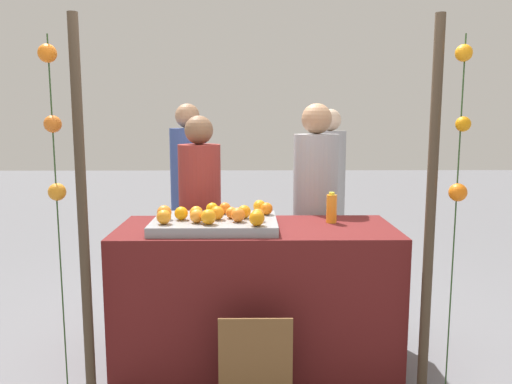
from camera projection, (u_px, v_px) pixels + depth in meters
The scene contains 29 objects.
ground_plane at pixel (256, 357), 3.33m from camera, with size 24.00×24.00×0.00m, color slate.
stall_counter at pixel (256, 293), 3.26m from camera, with size 1.75×0.74×0.88m, color #5B1919.
orange_tray at pixel (215, 223), 3.15m from camera, with size 0.77×0.56×0.06m, color gray.
orange_0 at pixel (257, 218), 2.93m from camera, with size 0.09×0.09×0.09m, color orange.
orange_1 at pixel (217, 213), 3.10m from camera, with size 0.09×0.09×0.09m, color orange.
orange_2 at pixel (258, 215), 3.06m from camera, with size 0.08×0.08×0.08m, color orange.
orange_3 at pixel (197, 216), 3.02m from camera, with size 0.08×0.08×0.08m, color orange.
orange_4 at pixel (164, 217), 2.98m from camera, with size 0.09×0.09×0.09m, color orange.
orange_5 at pixel (244, 212), 3.15m from camera, with size 0.08×0.08×0.08m, color orange.
orange_6 at pixel (238, 215), 3.04m from camera, with size 0.09×0.09×0.09m, color orange.
orange_7 at pixel (212, 209), 3.26m from camera, with size 0.08×0.08×0.08m, color orange.
orange_8 at pixel (267, 209), 3.27m from camera, with size 0.08×0.08×0.08m, color orange.
orange_9 at pixel (225, 208), 3.30m from camera, with size 0.08×0.08×0.08m, color orange.
orange_10 at pixel (164, 213), 3.11m from camera, with size 0.09×0.09×0.09m, color orange.
orange_11 at pixel (208, 217), 2.97m from camera, with size 0.09×0.09×0.09m, color orange.
orange_12 at pixel (181, 213), 3.10m from camera, with size 0.08×0.08×0.08m, color orange.
orange_13 at pixel (196, 213), 3.11m from camera, with size 0.08×0.08×0.08m, color orange.
orange_14 at pixel (260, 206), 3.34m from camera, with size 0.08×0.08×0.08m, color orange.
orange_15 at pixel (232, 213), 3.15m from camera, with size 0.07×0.07×0.07m, color orange.
juice_bottle at pixel (332, 208), 3.31m from camera, with size 0.07×0.07×0.20m.
chalkboard_sign at pixel (256, 364), 2.72m from camera, with size 0.40×0.03×0.52m.
vendor_left at pixel (200, 228), 3.84m from camera, with size 0.32×0.32×1.58m.
vendor_right at pixel (315, 223), 3.83m from camera, with size 0.34×0.34×1.67m.
crowd_person_0 at pixel (189, 200), 4.82m from camera, with size 0.34×0.34×1.70m.
crowd_person_1 at pixel (329, 195), 5.25m from camera, with size 0.33×0.33×1.66m.
canopy_post_left at pixel (82, 212), 2.76m from camera, with size 0.06×0.06×2.11m, color #473828.
canopy_post_right at pixel (431, 211), 2.78m from camera, with size 0.06×0.06×2.11m, color #473828.
garland_strand_left at pixel (53, 128), 2.69m from camera, with size 0.10×0.10×2.00m.
garland_strand_right at pixel (461, 137), 2.68m from camera, with size 0.10×0.10×2.00m.
Camera 1 is at (-0.04, -3.13, 1.56)m, focal length 35.40 mm.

